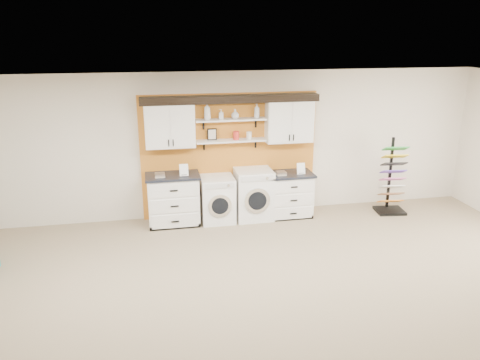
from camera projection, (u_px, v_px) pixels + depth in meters
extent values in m
plane|color=#817256|center=(286.00, 331.00, 5.72)|extent=(10.00, 10.00, 0.00)
plane|color=white|center=(294.00, 102.00, 4.87)|extent=(10.00, 10.00, 0.00)
plane|color=beige|center=(229.00, 145.00, 9.03)|extent=(10.00, 0.00, 10.00)
cube|color=#BA6D1F|center=(230.00, 155.00, 9.06)|extent=(3.40, 0.07, 2.40)
cube|color=white|center=(170.00, 124.00, 8.49)|extent=(0.90, 0.34, 0.84)
cube|color=white|center=(158.00, 127.00, 8.29)|extent=(0.42, 0.01, 0.78)
cube|color=white|center=(183.00, 126.00, 8.37)|extent=(0.42, 0.01, 0.78)
cube|color=white|center=(289.00, 120.00, 8.91)|extent=(0.90, 0.34, 0.84)
cube|color=white|center=(280.00, 122.00, 8.70)|extent=(0.42, 0.01, 0.78)
cube|color=white|center=(303.00, 121.00, 8.78)|extent=(0.42, 0.01, 0.78)
cube|color=white|center=(231.00, 141.00, 8.81)|extent=(1.32, 0.28, 0.03)
cube|color=white|center=(231.00, 120.00, 8.69)|extent=(1.32, 0.28, 0.03)
cube|color=black|center=(230.00, 98.00, 8.58)|extent=(3.30, 0.40, 0.10)
cube|color=black|center=(232.00, 103.00, 8.42)|extent=(3.30, 0.04, 0.04)
cube|color=black|center=(212.00, 134.00, 8.75)|extent=(0.18, 0.02, 0.22)
cube|color=beige|center=(212.00, 134.00, 8.74)|extent=(0.14, 0.01, 0.18)
cylinder|color=red|center=(236.00, 135.00, 8.80)|extent=(0.11, 0.11, 0.16)
cylinder|color=silver|center=(249.00, 135.00, 8.85)|extent=(0.10, 0.10, 0.14)
cube|color=white|center=(173.00, 200.00, 8.78)|extent=(0.93, 0.60, 0.93)
cube|color=black|center=(175.00, 227.00, 8.66)|extent=(0.93, 0.06, 0.07)
cube|color=black|center=(172.00, 176.00, 8.64)|extent=(0.99, 0.66, 0.04)
cube|color=white|center=(174.00, 190.00, 8.41)|extent=(0.85, 0.02, 0.26)
cube|color=white|center=(174.00, 206.00, 8.50)|extent=(0.85, 0.02, 0.26)
cube|color=white|center=(175.00, 221.00, 8.59)|extent=(0.85, 0.02, 0.26)
cube|color=white|center=(289.00, 195.00, 9.21)|extent=(0.84, 0.60, 0.84)
cube|color=black|center=(292.00, 218.00, 9.08)|extent=(0.84, 0.06, 0.07)
cube|color=black|center=(290.00, 174.00, 9.08)|extent=(0.89, 0.66, 0.04)
cube|color=white|center=(294.00, 187.00, 8.85)|extent=(0.76, 0.02, 0.23)
cube|color=white|center=(294.00, 200.00, 8.93)|extent=(0.76, 0.02, 0.23)
cube|color=white|center=(293.00, 213.00, 9.01)|extent=(0.76, 0.02, 0.23)
cube|color=white|center=(217.00, 199.00, 8.94)|extent=(0.63, 0.66, 0.87)
cube|color=silver|center=(220.00, 186.00, 8.52)|extent=(0.53, 0.02, 0.09)
cylinder|color=silver|center=(220.00, 206.00, 8.64)|extent=(0.44, 0.05, 0.44)
cylinder|color=black|center=(220.00, 206.00, 8.61)|extent=(0.31, 0.03, 0.31)
cube|color=white|center=(253.00, 194.00, 9.06)|extent=(0.70, 0.66, 0.98)
cube|color=silver|center=(257.00, 179.00, 8.62)|extent=(0.60, 0.02, 0.10)
cylinder|color=silver|center=(257.00, 200.00, 8.75)|extent=(0.49, 0.05, 0.49)
cylinder|color=black|center=(257.00, 201.00, 8.73)|extent=(0.35, 0.03, 0.35)
cube|color=black|center=(389.00, 211.00, 9.47)|extent=(0.60, 0.52, 0.05)
cube|color=black|center=(390.00, 173.00, 9.39)|extent=(0.05, 0.05, 1.47)
cube|color=orange|center=(390.00, 201.00, 9.42)|extent=(0.49, 0.31, 0.13)
cube|color=brown|center=(391.00, 194.00, 9.38)|extent=(0.49, 0.31, 0.13)
cube|color=white|center=(392.00, 186.00, 9.33)|extent=(0.49, 0.31, 0.13)
cube|color=#C9599E|center=(392.00, 179.00, 9.28)|extent=(0.49, 0.31, 0.13)
cube|color=#5432AF|center=(393.00, 172.00, 9.23)|extent=(0.49, 0.31, 0.13)
cube|color=black|center=(394.00, 164.00, 9.19)|extent=(0.49, 0.31, 0.13)
cube|color=yellow|center=(395.00, 156.00, 9.14)|extent=(0.49, 0.31, 0.13)
cube|color=green|center=(396.00, 149.00, 9.09)|extent=(0.49, 0.31, 0.13)
imported|color=silver|center=(207.00, 111.00, 8.55)|extent=(0.13, 0.13, 0.32)
imported|color=silver|center=(221.00, 114.00, 8.62)|extent=(0.09, 0.09, 0.18)
imported|color=silver|center=(235.00, 114.00, 8.67)|extent=(0.20, 0.20, 0.18)
imported|color=silver|center=(257.00, 111.00, 8.73)|extent=(0.14, 0.14, 0.27)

